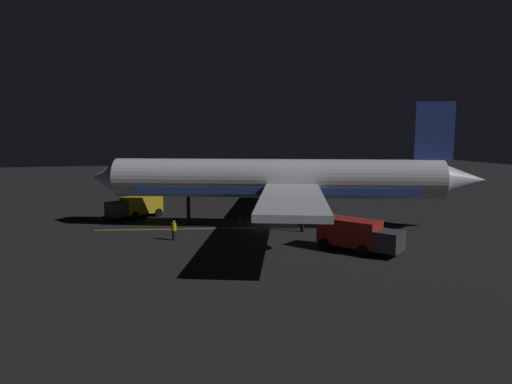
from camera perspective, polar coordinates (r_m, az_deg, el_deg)
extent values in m
cube|color=black|center=(45.34, 2.45, -4.43)|extent=(180.00, 180.00, 0.20)
cube|color=gold|center=(44.43, -2.54, -4.54)|extent=(5.27, 26.60, 0.01)
cylinder|color=white|center=(44.58, 2.49, 1.72)|extent=(13.96, 31.25, 3.76)
cube|color=#2D479E|center=(44.70, 2.48, 0.40)|extent=(12.22, 26.68, 0.68)
cone|color=white|center=(48.25, -18.16, 1.80)|extent=(4.47, 4.05, 3.69)
cone|color=white|center=(47.37, 24.26, 1.41)|extent=(4.68, 5.38, 3.39)
cube|color=#2D479E|center=(46.31, 21.41, 7.14)|extent=(1.52, 3.52, 5.45)
cube|color=white|center=(34.68, 4.54, -0.90)|extent=(16.94, 9.86, 0.50)
cylinder|color=slate|center=(35.73, 2.59, -2.91)|extent=(3.03, 3.71, 2.10)
cube|color=white|center=(54.58, 4.51, 2.18)|extent=(16.94, 9.86, 0.50)
cylinder|color=slate|center=(53.93, 3.22, 0.63)|extent=(3.03, 3.71, 2.10)
cylinder|color=black|center=(46.16, -8.45, -2.33)|extent=(0.46, 0.46, 2.90)
cylinder|color=black|center=(42.81, 5.83, -3.06)|extent=(0.46, 0.46, 2.90)
cylinder|color=black|center=(47.26, 5.70, -2.06)|extent=(0.46, 0.46, 2.90)
cube|color=gold|center=(51.53, -14.11, -1.54)|extent=(3.89, 4.65, 1.84)
cube|color=#38383D|center=(50.14, -17.04, -2.09)|extent=(2.63, 2.55, 1.50)
cylinder|color=black|center=(50.98, -15.49, -2.73)|extent=(2.45, 1.93, 0.90)
cylinder|color=black|center=(52.42, -12.71, -2.37)|extent=(2.45, 1.93, 0.90)
cube|color=maroon|center=(36.80, 11.59, -4.88)|extent=(5.04, 4.53, 2.05)
cube|color=#38383D|center=(35.57, 16.31, -5.92)|extent=(2.64, 2.68, 1.50)
cylinder|color=black|center=(36.35, 13.90, -6.77)|extent=(2.11, 2.38, 0.90)
cylinder|color=black|center=(37.78, 9.29, -6.10)|extent=(2.11, 2.38, 0.90)
cylinder|color=black|center=(40.11, -10.20, -5.36)|extent=(0.32, 0.32, 0.85)
cylinder|color=yellow|center=(39.95, -10.23, -4.31)|extent=(0.40, 0.40, 0.65)
sphere|color=tan|center=(39.86, -10.24, -3.69)|extent=(0.24, 0.24, 0.24)
cone|color=#EA590F|center=(46.62, -2.07, -3.63)|extent=(0.36, 0.36, 0.55)
cube|color=black|center=(46.67, -2.07, -3.94)|extent=(0.50, 0.50, 0.03)
cone|color=#EA590F|center=(47.88, -7.72, -3.39)|extent=(0.36, 0.36, 0.55)
cube|color=black|center=(47.93, -7.71, -3.70)|extent=(0.50, 0.50, 0.03)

